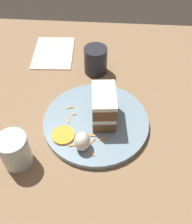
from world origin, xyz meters
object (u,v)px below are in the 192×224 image
object	(u,v)px
menu_card	(54,53)
cake_slice	(104,106)
cream_dollop	(82,141)
plate	(96,122)
orange_garnish	(63,135)
coffee_mug	(96,59)
drinking_glass	(16,152)

from	to	relation	value
menu_card	cake_slice	bearing A→B (deg)	-60.48
cream_dollop	menu_card	size ratio (longest dim) A/B	0.27
plate	cream_dollop	size ratio (longest dim) A/B	5.73
menu_card	orange_garnish	bearing A→B (deg)	-78.85
cream_dollop	coffee_mug	xyz separation A→B (m)	(0.34, -0.01, 0.01)
plate	cream_dollop	world-z (taller)	cream_dollop
cake_slice	coffee_mug	xyz separation A→B (m)	(0.23, 0.04, -0.02)
orange_garnish	drinking_glass	size ratio (longest dim) A/B	0.65
orange_garnish	menu_card	bearing A→B (deg)	14.34
plate	orange_garnish	world-z (taller)	orange_garnish
cream_dollop	coffee_mug	distance (m)	0.34
cream_dollop	menu_card	bearing A→B (deg)	20.17
menu_card	cream_dollop	bearing A→B (deg)	-73.02
plate	coffee_mug	distance (m)	0.24
orange_garnish	coffee_mug	distance (m)	0.31
cream_dollop	orange_garnish	bearing A→B (deg)	59.70
plate	drinking_glass	distance (m)	0.24
cream_dollop	plate	bearing A→B (deg)	-16.88
cake_slice	coffee_mug	size ratio (longest dim) A/B	1.22
plate	coffee_mug	size ratio (longest dim) A/B	3.22
coffee_mug	plate	bearing A→B (deg)	-175.45
cake_slice	drinking_glass	size ratio (longest dim) A/B	1.19
orange_garnish	coffee_mug	world-z (taller)	coffee_mug
coffee_mug	orange_garnish	bearing A→B (deg)	167.55
cream_dollop	orange_garnish	world-z (taller)	cream_dollop
cake_slice	coffee_mug	distance (m)	0.23
cake_slice	orange_garnish	world-z (taller)	cake_slice
cream_dollop	cake_slice	bearing A→B (deg)	-25.29
plate	coffee_mug	world-z (taller)	coffee_mug
orange_garnish	drinking_glass	bearing A→B (deg)	125.52
cream_dollop	coffee_mug	world-z (taller)	coffee_mug
cream_dollop	menu_card	world-z (taller)	cream_dollop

